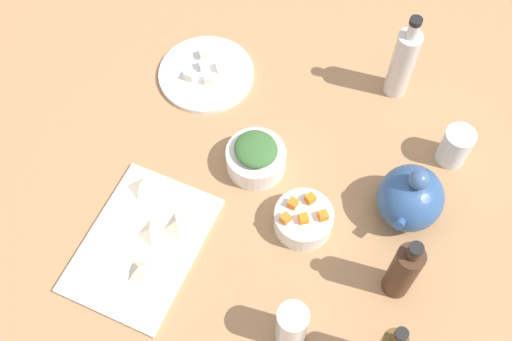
% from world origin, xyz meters
% --- Properties ---
extents(tabletop, '(1.90, 1.90, 0.03)m').
position_xyz_m(tabletop, '(0.00, 0.00, 0.01)').
color(tabletop, '#AE7F53').
rests_on(tabletop, ground).
extents(cutting_board, '(0.33, 0.24, 0.01)m').
position_xyz_m(cutting_board, '(0.24, -0.14, 0.03)').
color(cutting_board, silver).
rests_on(cutting_board, tabletop).
extents(plate_tofu, '(0.23, 0.23, 0.01)m').
position_xyz_m(plate_tofu, '(-0.21, -0.24, 0.04)').
color(plate_tofu, white).
rests_on(plate_tofu, tabletop).
extents(bowl_greens, '(0.13, 0.13, 0.06)m').
position_xyz_m(bowl_greens, '(-0.04, -0.02, 0.06)').
color(bowl_greens, white).
rests_on(bowl_greens, tabletop).
extents(bowl_carrots, '(0.12, 0.12, 0.05)m').
position_xyz_m(bowl_carrots, '(0.05, 0.13, 0.06)').
color(bowl_carrots, white).
rests_on(bowl_carrots, tabletop).
extents(teapot, '(0.16, 0.14, 0.16)m').
position_xyz_m(teapot, '(-0.08, 0.31, 0.09)').
color(teapot, '#2F5388').
rests_on(teapot, tabletop).
extents(bottle_0, '(0.05, 0.05, 0.20)m').
position_xyz_m(bottle_0, '(0.09, 0.35, 0.11)').
color(bottle_0, '#452B1B').
rests_on(bottle_0, tabletop).
extents(bottle_1, '(0.05, 0.05, 0.24)m').
position_xyz_m(bottle_1, '(-0.37, 0.18, 0.13)').
color(bottle_1, silver).
rests_on(bottle_1, tabletop).
extents(drinking_glass_0, '(0.06, 0.06, 0.13)m').
position_xyz_m(drinking_glass_0, '(0.27, 0.21, 0.09)').
color(drinking_glass_0, white).
rests_on(drinking_glass_0, tabletop).
extents(drinking_glass_1, '(0.07, 0.07, 0.09)m').
position_xyz_m(drinking_glass_1, '(-0.25, 0.36, 0.08)').
color(drinking_glass_1, white).
rests_on(drinking_glass_1, tabletop).
extents(carrot_cube_0, '(0.02, 0.02, 0.02)m').
position_xyz_m(carrot_cube_0, '(0.01, 0.13, 0.09)').
color(carrot_cube_0, orange).
rests_on(carrot_cube_0, bowl_carrots).
extents(carrot_cube_1, '(0.03, 0.03, 0.02)m').
position_xyz_m(carrot_cube_1, '(0.06, 0.14, 0.09)').
color(carrot_cube_1, orange).
rests_on(carrot_cube_1, bowl_carrots).
extents(carrot_cube_2, '(0.02, 0.02, 0.02)m').
position_xyz_m(carrot_cube_2, '(0.08, 0.10, 0.09)').
color(carrot_cube_2, orange).
rests_on(carrot_cube_2, bowl_carrots).
extents(carrot_cube_3, '(0.03, 0.03, 0.02)m').
position_xyz_m(carrot_cube_3, '(0.04, 0.17, 0.09)').
color(carrot_cube_3, orange).
rests_on(carrot_cube_3, bowl_carrots).
extents(carrot_cube_4, '(0.02, 0.02, 0.02)m').
position_xyz_m(carrot_cube_4, '(0.04, 0.10, 0.09)').
color(carrot_cube_4, orange).
rests_on(carrot_cube_4, bowl_carrots).
extents(chopped_greens_mound, '(0.12, 0.13, 0.03)m').
position_xyz_m(chopped_greens_mound, '(-0.04, -0.02, 0.10)').
color(chopped_greens_mound, '#3A6832').
rests_on(chopped_greens_mound, bowl_greens).
extents(tofu_cube_0, '(0.03, 0.03, 0.02)m').
position_xyz_m(tofu_cube_0, '(-0.23, -0.21, 0.05)').
color(tofu_cube_0, white).
rests_on(tofu_cube_0, plate_tofu).
extents(tofu_cube_1, '(0.03, 0.03, 0.02)m').
position_xyz_m(tofu_cube_1, '(-0.25, -0.26, 0.05)').
color(tofu_cube_1, silver).
rests_on(tofu_cube_1, plate_tofu).
extents(tofu_cube_2, '(0.02, 0.02, 0.02)m').
position_xyz_m(tofu_cube_2, '(-0.18, -0.26, 0.05)').
color(tofu_cube_2, '#ECE6CB').
rests_on(tofu_cube_2, plate_tofu).
extents(tofu_cube_3, '(0.03, 0.03, 0.02)m').
position_xyz_m(tofu_cube_3, '(-0.19, -0.22, 0.05)').
color(tofu_cube_3, white).
rests_on(tofu_cube_3, plate_tofu).
extents(tofu_cube_4, '(0.03, 0.03, 0.02)m').
position_xyz_m(tofu_cube_4, '(-0.22, -0.25, 0.05)').
color(tofu_cube_4, silver).
rests_on(tofu_cube_4, plate_tofu).
extents(dumpling_0, '(0.07, 0.07, 0.03)m').
position_xyz_m(dumpling_0, '(0.17, -0.10, 0.05)').
color(dumpling_0, beige).
rests_on(dumpling_0, cutting_board).
extents(dumpling_1, '(0.05, 0.06, 0.02)m').
position_xyz_m(dumpling_1, '(0.13, -0.21, 0.05)').
color(dumpling_1, beige).
rests_on(dumpling_1, cutting_board).
extents(dumpling_2, '(0.06, 0.06, 0.02)m').
position_xyz_m(dumpling_2, '(0.21, -0.14, 0.05)').
color(dumpling_2, beige).
rests_on(dumpling_2, cutting_board).
extents(dumpling_3, '(0.06, 0.05, 0.03)m').
position_xyz_m(dumpling_3, '(0.29, -0.11, 0.06)').
color(dumpling_3, beige).
rests_on(dumpling_3, cutting_board).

